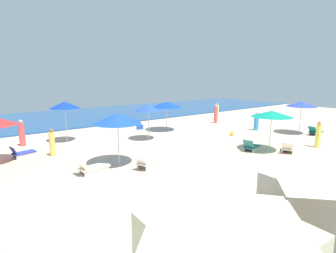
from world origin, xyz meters
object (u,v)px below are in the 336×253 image
object	(u,v)px
lounge_chair_6_0	(315,132)
beach_ball_0	(232,133)
umbrella_1	(118,118)
beachgoer_2	(22,134)
umbrella_3	(166,105)
lounge_chair_0_1	(287,148)
umbrella_2	(65,105)
umbrella_0	(272,114)
beachgoer_4	(52,143)
lounge_chair_0_0	(251,147)
cabana_1	(329,217)
umbrella_6	(302,104)
cooler_box_1	(140,127)
beachgoer_5	(318,135)
lounge_chair_1_0	(92,167)
lounge_chair_1_1	(147,163)
umbrella_5	(148,108)
beachgoer_0	(256,122)
lounge_chair_4_1	(22,153)
beachgoer_1	(217,112)
beachgoer_3	(216,115)

from	to	relation	value
lounge_chair_6_0	beach_ball_0	xyz separation A→B (m)	(-5.13, 3.73, -0.08)
umbrella_1	beachgoer_2	distance (m)	7.91
umbrella_3	lounge_chair_0_1	bearing A→B (deg)	-79.31
umbrella_2	beachgoer_2	distance (m)	3.17
umbrella_0	beachgoer_4	size ratio (longest dim) A/B	1.56
lounge_chair_0_0	cabana_1	bearing A→B (deg)	121.60
umbrella_6	beachgoer_4	world-z (taller)	umbrella_6
umbrella_6	lounge_chair_0_1	bearing A→B (deg)	-159.03
lounge_chair_6_0	cooler_box_1	distance (m)	13.67
umbrella_0	beachgoer_5	world-z (taller)	umbrella_0
lounge_chair_0_1	beachgoer_5	world-z (taller)	beachgoer_5
lounge_chair_1_0	lounge_chair_1_1	world-z (taller)	lounge_chair_1_0
umbrella_3	cooler_box_1	distance (m)	3.01
umbrella_5	lounge_chair_6_0	world-z (taller)	umbrella_5
lounge_chair_1_0	beachgoer_0	world-z (taller)	beachgoer_0
lounge_chair_1_1	lounge_chair_4_1	distance (m)	7.17
umbrella_5	lounge_chair_4_1	bearing A→B (deg)	174.77
lounge_chair_4_1	umbrella_3	bearing A→B (deg)	-97.61
lounge_chair_6_0	cooler_box_1	world-z (taller)	lounge_chair_6_0
beach_ball_0	lounge_chair_0_1	bearing A→B (deg)	-101.62
lounge_chair_0_0	beachgoer_1	xyz separation A→B (m)	(7.01, 9.10, 0.54)
umbrella_1	beachgoer_0	xyz separation A→B (m)	(12.98, 0.99, -1.66)
lounge_chair_0_0	beachgoer_1	size ratio (longest dim) A/B	0.82
lounge_chair_0_1	beachgoer_3	world-z (taller)	beachgoer_3
umbrella_1	beachgoer_4	bearing A→B (deg)	121.93
lounge_chair_0_0	beachgoer_0	bearing A→B (deg)	-70.19
lounge_chair_0_0	umbrella_5	xyz separation A→B (m)	(-3.27, 6.11, 2.00)
lounge_chair_1_0	beach_ball_0	bearing A→B (deg)	-87.77
cabana_1	beach_ball_0	distance (m)	14.52
cooler_box_1	umbrella_3	bearing A→B (deg)	-35.02
umbrella_3	umbrella_1	bearing A→B (deg)	-142.78
lounge_chair_0_1	beachgoer_0	world-z (taller)	beachgoer_0
umbrella_6	beachgoer_5	world-z (taller)	umbrella_6
beachgoer_1	umbrella_2	bearing A→B (deg)	124.41
lounge_chair_1_0	lounge_chair_0_1	bearing A→B (deg)	-113.48
umbrella_2	beachgoer_2	size ratio (longest dim) A/B	1.62
lounge_chair_4_1	beachgoer_2	world-z (taller)	beachgoer_2
lounge_chair_6_0	lounge_chair_4_1	bearing A→B (deg)	73.11
beachgoer_1	lounge_chair_0_0	bearing A→B (deg)	176.36
lounge_chair_0_1	cooler_box_1	distance (m)	11.60
umbrella_2	lounge_chair_6_0	xyz separation A→B (m)	(15.55, -9.29, -2.25)
lounge_chair_6_0	beachgoer_3	bearing A→B (deg)	17.89
lounge_chair_1_0	beachgoer_3	distance (m)	15.59
beachgoer_4	beachgoer_1	bearing A→B (deg)	174.77
cooler_box_1	umbrella_5	bearing A→B (deg)	-96.70
beachgoer_1	umbrella_1	bearing A→B (deg)	148.52
beachgoer_1	beachgoer_5	world-z (taller)	same
beachgoer_0	beachgoer_4	distance (m)	15.44
umbrella_6	beach_ball_0	world-z (taller)	umbrella_6
umbrella_1	cooler_box_1	distance (m)	9.35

